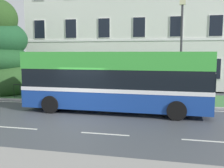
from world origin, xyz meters
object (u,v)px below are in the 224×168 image
(evergreen_tree, at_px, (0,56))
(litter_bin, at_px, (57,90))
(single_decker_bus, at_px, (115,81))
(georgian_townhouse, at_px, (130,17))
(street_lamp_post, at_px, (181,44))

(evergreen_tree, relative_size, litter_bin, 6.64)
(single_decker_bus, bearing_deg, georgian_townhouse, 96.18)
(evergreen_tree, distance_m, single_decker_bus, 10.79)
(evergreen_tree, xyz_separation_m, street_lamp_post, (13.54, -0.71, 0.85))
(georgian_townhouse, relative_size, street_lamp_post, 2.87)
(street_lamp_post, bearing_deg, evergreen_tree, 176.98)
(single_decker_bus, distance_m, street_lamp_post, 5.26)
(georgian_townhouse, xyz_separation_m, street_lamp_post, (4.81, -9.68, -3.06))
(street_lamp_post, height_order, litter_bin, street_lamp_post)
(georgian_townhouse, distance_m, single_decker_bus, 13.96)
(evergreen_tree, height_order, litter_bin, evergreen_tree)
(georgian_townhouse, bearing_deg, street_lamp_post, -63.58)
(single_decker_bus, height_order, litter_bin, single_decker_bus)
(evergreen_tree, distance_m, litter_bin, 5.88)
(georgian_townhouse, distance_m, litter_bin, 12.47)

